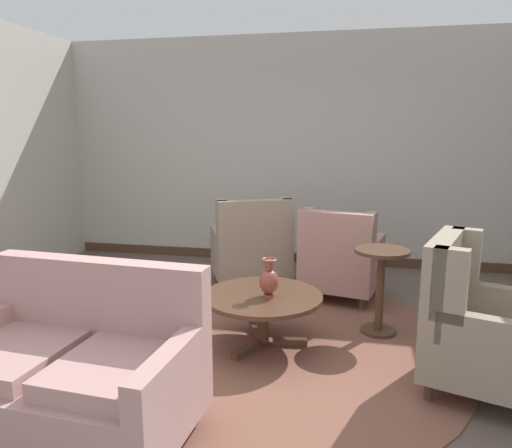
% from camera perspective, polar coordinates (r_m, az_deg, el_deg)
% --- Properties ---
extents(ground, '(8.53, 8.53, 0.00)m').
position_cam_1_polar(ground, '(3.80, -2.25, -15.70)').
color(ground, brown).
extents(wall_back, '(6.25, 0.08, 2.92)m').
position_cam_1_polar(wall_back, '(6.23, 4.10, 8.70)').
color(wall_back, '#BCB7AD').
rests_on(wall_back, ground).
extents(baseboard_back, '(6.09, 0.03, 0.12)m').
position_cam_1_polar(baseboard_back, '(6.38, 3.86, -3.99)').
color(baseboard_back, '#4C3323').
rests_on(baseboard_back, ground).
extents(area_rug, '(3.56, 3.56, 0.01)m').
position_cam_1_polar(area_rug, '(4.06, -1.20, -13.77)').
color(area_rug, brown).
rests_on(area_rug, ground).
extents(coffee_table, '(0.95, 0.95, 0.44)m').
position_cam_1_polar(coffee_table, '(3.83, 0.85, -9.47)').
color(coffee_table, '#4C3323').
rests_on(coffee_table, ground).
extents(porcelain_vase, '(0.15, 0.15, 0.31)m').
position_cam_1_polar(porcelain_vase, '(3.70, 1.57, -6.80)').
color(porcelain_vase, brown).
rests_on(porcelain_vase, coffee_table).
extents(settee, '(1.43, 0.91, 0.97)m').
position_cam_1_polar(settee, '(2.92, -21.19, -16.12)').
color(settee, tan).
rests_on(settee, ground).
extents(armchair_back_corner, '(1.07, 1.11, 1.03)m').
position_cam_1_polar(armchair_back_corner, '(5.23, -0.62, -3.15)').
color(armchair_back_corner, gray).
rests_on(armchair_back_corner, ground).
extents(armchair_near_window, '(0.89, 0.96, 0.96)m').
position_cam_1_polar(armchair_near_window, '(4.96, 10.19, -4.26)').
color(armchair_near_window, tan).
rests_on(armchair_near_window, ground).
extents(armchair_far_left, '(1.00, 0.99, 1.03)m').
position_cam_1_polar(armchair_far_left, '(3.51, 25.28, -11.25)').
color(armchair_far_left, gray).
rests_on(armchair_far_left, ground).
extents(side_table, '(0.46, 0.46, 0.75)m').
position_cam_1_polar(side_table, '(4.17, 14.78, -7.01)').
color(side_table, '#4C3323').
rests_on(side_table, ground).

